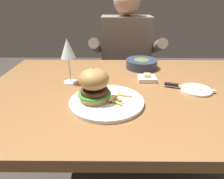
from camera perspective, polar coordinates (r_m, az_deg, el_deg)
dining_table at (r=0.93m, az=4.74°, el=-4.68°), size 1.28×0.86×0.74m
main_plate at (r=0.76m, az=-1.53°, el=-3.48°), size 0.28×0.28×0.01m
burger_sandwich at (r=0.74m, az=-5.13°, el=1.38°), size 0.13×0.13×0.13m
fries_pile at (r=0.76m, az=1.11°, el=-2.40°), size 0.11×0.11×0.02m
wine_glass at (r=0.92m, az=-12.54°, el=10.93°), size 0.07×0.07×0.21m
bread_plate at (r=0.93m, az=22.92°, el=-0.09°), size 0.13×0.13×0.01m
table_knife at (r=0.93m, az=19.95°, el=0.84°), size 0.20×0.08×0.01m
butter_dish at (r=0.97m, az=9.94°, el=3.15°), size 0.08×0.07×0.04m
soup_bowl at (r=1.14m, az=8.43°, el=7.39°), size 0.17×0.17×0.05m
diner_person at (r=1.61m, az=3.75°, el=5.25°), size 0.51×0.36×1.18m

